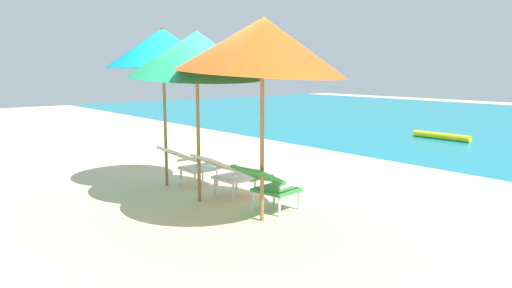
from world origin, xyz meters
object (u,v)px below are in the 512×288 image
(lounge_chair_center, at_px, (226,171))
(beach_umbrella_center, at_px, (197,54))
(lounge_chair_left, at_px, (189,162))
(lounge_chair_right, at_px, (268,183))
(beach_umbrella_right, at_px, (262,46))
(swim_buoy, at_px, (441,136))
(beach_umbrella_left, at_px, (163,48))

(lounge_chair_center, bearing_deg, beach_umbrella_center, -104.55)
(lounge_chair_left, height_order, lounge_chair_center, same)
(lounge_chair_center, bearing_deg, lounge_chair_right, 0.34)
(beach_umbrella_center, xyz_separation_m, beach_umbrella_right, (1.26, 0.12, 0.08))
(lounge_chair_left, xyz_separation_m, lounge_chair_center, (0.92, 0.06, 0.00))
(swim_buoy, relative_size, beach_umbrella_right, 0.61)
(lounge_chair_left, relative_size, beach_umbrella_right, 0.34)
(lounge_chair_center, xyz_separation_m, beach_umbrella_right, (1.16, -0.28, 1.76))
(lounge_chair_right, height_order, beach_umbrella_left, beach_umbrella_left)
(beach_umbrella_center, distance_m, beach_umbrella_right, 1.27)
(lounge_chair_left, bearing_deg, swim_buoy, 90.62)
(lounge_chair_center, relative_size, beach_umbrella_left, 0.35)
(swim_buoy, distance_m, lounge_chair_right, 8.17)
(lounge_chair_right, height_order, beach_umbrella_right, beach_umbrella_right)
(beach_umbrella_left, bearing_deg, swim_buoy, 88.50)
(lounge_chair_left, bearing_deg, beach_umbrella_center, -22.72)
(beach_umbrella_center, bearing_deg, lounge_chair_center, 75.45)
(lounge_chair_right, distance_m, beach_umbrella_left, 2.84)
(beach_umbrella_left, height_order, beach_umbrella_center, beach_umbrella_left)
(lounge_chair_center, xyz_separation_m, lounge_chair_right, (0.95, 0.01, 0.00))
(lounge_chair_left, distance_m, beach_umbrella_left, 1.85)
(swim_buoy, distance_m, lounge_chair_left, 8.00)
(beach_umbrella_left, distance_m, beach_umbrella_center, 1.13)
(beach_umbrella_left, xyz_separation_m, beach_umbrella_right, (2.38, 0.03, -0.04))
(beach_umbrella_left, relative_size, beach_umbrella_center, 1.02)
(lounge_chair_right, distance_m, beach_umbrella_center, 2.03)
(swim_buoy, bearing_deg, lounge_chair_center, -82.77)
(beach_umbrella_center, relative_size, beach_umbrella_right, 0.95)
(beach_umbrella_right, bearing_deg, swim_buoy, 104.76)
(swim_buoy, height_order, beach_umbrella_left, beach_umbrella_left)
(lounge_chair_left, relative_size, lounge_chair_center, 0.99)
(lounge_chair_left, bearing_deg, lounge_chair_center, 3.48)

